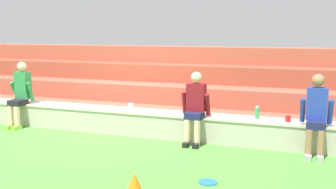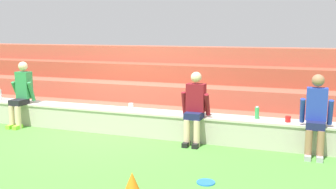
% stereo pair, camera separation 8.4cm
% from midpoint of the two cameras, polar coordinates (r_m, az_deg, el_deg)
% --- Properties ---
extents(ground_plane, '(80.00, 80.00, 0.00)m').
position_cam_midpoint_polar(ground_plane, '(7.90, -10.08, -5.64)').
color(ground_plane, '#4C9338').
extents(stone_seating_wall, '(8.81, 0.49, 0.48)m').
position_cam_midpoint_polar(stone_seating_wall, '(8.03, -9.34, -3.50)').
color(stone_seating_wall, '#B7AF9E').
rests_on(stone_seating_wall, ground).
extents(brick_bleachers, '(11.51, 2.64, 1.62)m').
position_cam_midpoint_polar(brick_bleachers, '(9.75, -3.67, 0.95)').
color(brick_bleachers, '#A9523E').
rests_on(brick_bleachers, ground).
extents(person_far_left, '(0.48, 0.58, 1.37)m').
position_cam_midpoint_polar(person_far_left, '(8.83, -20.95, 0.15)').
color(person_far_left, beige).
rests_on(person_far_left, ground).
extents(person_left_of_center, '(0.51, 0.50, 1.29)m').
position_cam_midpoint_polar(person_left_of_center, '(6.97, 3.60, -1.79)').
color(person_left_of_center, beige).
rests_on(person_left_of_center, ground).
extents(person_center, '(0.50, 0.51, 1.33)m').
position_cam_midpoint_polar(person_center, '(6.70, 20.41, -2.65)').
color(person_center, '#996B4C').
rests_on(person_center, ground).
extents(water_bottle_center_gap, '(0.08, 0.08, 0.22)m').
position_cam_midpoint_polar(water_bottle_center_gap, '(7.08, 12.49, -2.59)').
color(water_bottle_center_gap, green).
rests_on(water_bottle_center_gap, stone_seating_wall).
extents(plastic_cup_right_end, '(0.09, 0.09, 0.10)m').
position_cam_midpoint_polar(plastic_cup_right_end, '(6.96, 16.72, -3.40)').
color(plastic_cup_right_end, red).
rests_on(plastic_cup_right_end, stone_seating_wall).
extents(plastic_cup_left_end, '(0.09, 0.09, 0.12)m').
position_cam_midpoint_polar(plastic_cup_left_end, '(7.75, -5.75, -1.72)').
color(plastic_cup_left_end, white).
rests_on(plastic_cup_left_end, stone_seating_wall).
extents(frisbee, '(0.25, 0.25, 0.02)m').
position_cam_midpoint_polar(frisbee, '(5.39, 5.36, -12.58)').
color(frisbee, blue).
rests_on(frisbee, ground).
extents(sports_cone, '(0.21, 0.21, 0.26)m').
position_cam_midpoint_polar(sports_cone, '(5.06, -5.37, -12.61)').
color(sports_cone, orange).
rests_on(sports_cone, ground).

